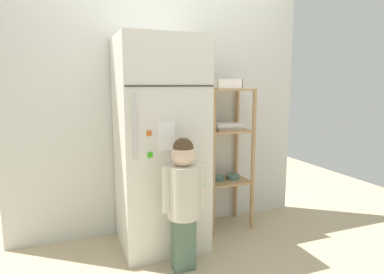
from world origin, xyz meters
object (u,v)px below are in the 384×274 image
refrigerator (160,145)px  fruit_bin (226,85)px  child_standing (183,191)px  pantry_shelf_unit (226,145)px

refrigerator → fruit_bin: (0.67, 0.15, 0.48)m
refrigerator → child_standing: bearing=-85.1°
pantry_shelf_unit → fruit_bin: size_ratio=5.29×
child_standing → fruit_bin: fruit_bin is taller
pantry_shelf_unit → child_standing: bearing=-137.2°
child_standing → pantry_shelf_unit: pantry_shelf_unit is taller
child_standing → fruit_bin: size_ratio=3.96×
refrigerator → pantry_shelf_unit: refrigerator is taller
refrigerator → fruit_bin: size_ratio=6.94×
child_standing → pantry_shelf_unit: 0.87m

